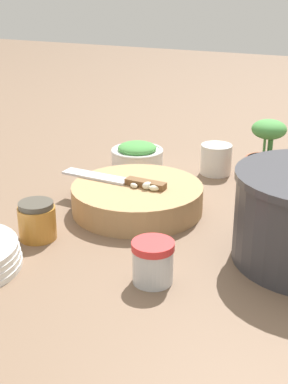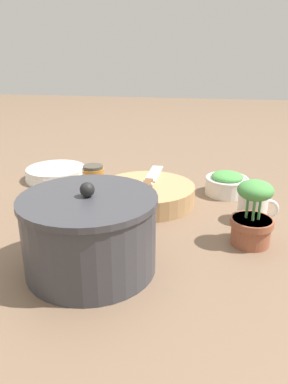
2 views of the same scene
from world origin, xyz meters
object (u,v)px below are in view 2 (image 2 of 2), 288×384
(cutting_board, at_px, (148,194))
(garlic_cloves, at_px, (143,186))
(herb_bowl, at_px, (227,183))
(plate_stack, at_px, (56,174))
(potted_herb, at_px, (252,218))
(chef_knife, at_px, (151,179))
(stock_pot, at_px, (90,233))
(honey_jar, at_px, (93,176))
(spice_jar, at_px, (48,206))
(coffee_mug, at_px, (253,208))

(cutting_board, distance_m, garlic_cloves, 0.04)
(herb_bowl, relative_size, plate_stack, 0.63)
(potted_herb, bearing_deg, cutting_board, -36.17)
(chef_knife, xyz_separation_m, stock_pot, (0.06, 0.39, 0.02))
(potted_herb, bearing_deg, herb_bowl, -82.04)
(cutting_board, distance_m, herb_bowl, 0.25)
(garlic_cloves, distance_m, honey_jar, 0.23)
(garlic_cloves, height_order, plate_stack, garlic_cloves)
(plate_stack, relative_size, stock_pot, 0.77)
(cutting_board, distance_m, spice_jar, 0.28)
(coffee_mug, xyz_separation_m, potted_herb, (0.02, 0.12, 0.03))
(coffee_mug, bearing_deg, potted_herb, 82.38)
(chef_knife, bearing_deg, potted_herb, -40.16)
(spice_jar, bearing_deg, chef_knife, -141.61)
(cutting_board, height_order, honey_jar, honey_jar)
(honey_jar, bearing_deg, herb_bowl, -179.03)
(plate_stack, bearing_deg, coffee_mug, 159.87)
(coffee_mug, distance_m, potted_herb, 0.13)
(chef_knife, bearing_deg, cutting_board, -91.03)
(coffee_mug, xyz_separation_m, stock_pot, (0.34, 0.28, 0.04))
(chef_knife, bearing_deg, coffee_mug, -20.18)
(garlic_cloves, distance_m, stock_pot, 0.33)
(honey_jar, height_order, stock_pot, stock_pot)
(cutting_board, xyz_separation_m, spice_jar, (0.23, 0.15, 0.01))
(spice_jar, distance_m, potted_herb, 0.50)
(cutting_board, height_order, herb_bowl, herb_bowl)
(chef_knife, bearing_deg, stock_pot, -96.80)
(chef_knife, xyz_separation_m, herb_bowl, (-0.22, -0.07, -0.02))
(spice_jar, relative_size, honey_jar, 0.97)
(coffee_mug, relative_size, plate_stack, 0.50)
(chef_knife, bearing_deg, honey_jar, 163.17)
(coffee_mug, bearing_deg, chef_knife, -21.82)
(stock_pot, relative_size, potted_herb, 1.76)
(spice_jar, bearing_deg, cutting_board, -148.14)
(cutting_board, relative_size, potted_herb, 1.77)
(spice_jar, xyz_separation_m, honey_jar, (-0.04, -0.25, -0.00))
(garlic_cloves, bearing_deg, plate_stack, -28.76)
(garlic_cloves, distance_m, herb_bowl, 0.27)
(potted_herb, bearing_deg, chef_knife, -41.80)
(cutting_board, distance_m, stock_pot, 0.36)
(herb_bowl, distance_m, spice_jar, 0.53)
(cutting_board, relative_size, plate_stack, 1.30)
(cutting_board, xyz_separation_m, herb_bowl, (-0.22, -0.11, 0.01))
(herb_bowl, xyz_separation_m, honey_jar, (0.41, 0.01, 0.00))
(herb_bowl, distance_m, stock_pot, 0.54)
(plate_stack, bearing_deg, honey_jar, 160.98)
(honey_jar, relative_size, potted_herb, 0.47)
(herb_bowl, xyz_separation_m, spice_jar, (0.46, 0.26, 0.00))
(garlic_cloves, bearing_deg, chef_knife, -98.40)
(chef_knife, distance_m, coffee_mug, 0.30)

